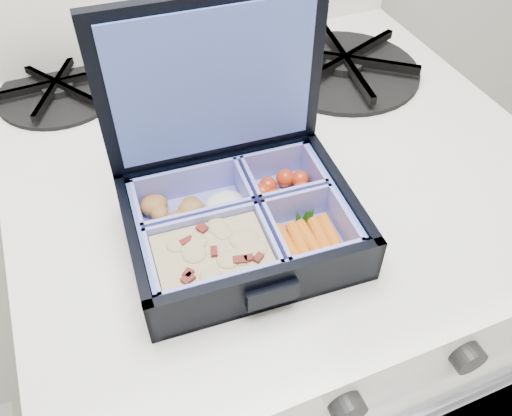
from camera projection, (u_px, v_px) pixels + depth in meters
name	position (u px, v px, depth m)	size (l,w,h in m)	color
stove	(264.00, 340.00, 0.93)	(0.58, 0.58, 0.87)	white
bento_box	(242.00, 225.00, 0.50)	(0.20, 0.16, 0.05)	black
burner_grate	(344.00, 63.00, 0.71)	(0.20, 0.20, 0.03)	black
burner_grate_rear	(58.00, 88.00, 0.68)	(0.15, 0.15, 0.02)	black
fork	(232.00, 156.00, 0.59)	(0.03, 0.19, 0.01)	#A3A3B5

